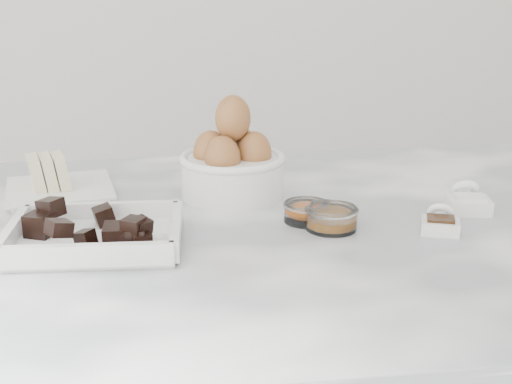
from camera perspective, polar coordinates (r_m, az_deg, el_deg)
marble_slab at (r=1.02m, az=-0.87°, el=-3.79°), size 1.20×0.80×0.04m
chocolate_dish at (r=0.95m, az=-12.76°, el=-2.93°), size 0.23×0.18×0.06m
butter_plate at (r=1.18m, az=-15.61°, el=0.76°), size 0.19×0.19×0.07m
sugar_ramekin at (r=1.17m, az=-0.97°, el=1.48°), size 0.08×0.08×0.05m
egg_bowl at (r=1.13m, az=-1.91°, el=2.27°), size 0.17×0.17×0.16m
honey_bowl at (r=1.00m, az=6.06°, el=-2.06°), size 0.08×0.08×0.03m
zest_bowl at (r=1.02m, az=4.04°, el=-1.53°), size 0.07×0.07×0.03m
vanilla_spoon at (r=1.02m, az=14.52°, el=-2.36°), size 0.06×0.07×0.04m
salt_spoon at (r=1.11m, az=16.57°, el=-0.70°), size 0.07×0.08×0.05m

